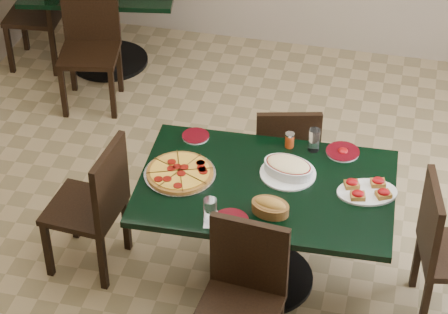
% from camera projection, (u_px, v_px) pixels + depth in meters
% --- Properties ---
extents(floor, '(5.50, 5.50, 0.00)m').
position_uv_depth(floor, '(241.00, 260.00, 5.49)').
color(floor, '#8D7851').
rests_on(floor, ground).
extents(main_table, '(1.47, 0.98, 0.75)m').
position_uv_depth(main_table, '(265.00, 209.00, 5.01)').
color(main_table, black).
rests_on(main_table, floor).
extents(back_table, '(1.33, 1.06, 0.75)m').
position_uv_depth(back_table, '(104.00, 7.00, 7.08)').
color(back_table, black).
rests_on(back_table, floor).
extents(chair_far, '(0.49, 0.49, 0.86)m').
position_uv_depth(chair_far, '(286.00, 154.00, 5.58)').
color(chair_far, black).
rests_on(chair_far, floor).
extents(chair_near, '(0.46, 0.46, 0.91)m').
position_uv_depth(chair_near, '(243.00, 292.00, 4.58)').
color(chair_near, black).
rests_on(chair_near, floor).
extents(chair_right, '(0.50, 0.50, 0.91)m').
position_uv_depth(chair_right, '(446.00, 245.00, 4.86)').
color(chair_right, black).
rests_on(chair_right, floor).
extents(chair_left, '(0.46, 0.46, 0.91)m').
position_uv_depth(chair_left, '(96.00, 202.00, 5.16)').
color(chair_left, black).
rests_on(chair_left, floor).
extents(back_chair_near, '(0.51, 0.51, 0.94)m').
position_uv_depth(back_chair_near, '(90.00, 40.00, 6.65)').
color(back_chair_near, black).
rests_on(back_chair_near, floor).
extents(back_chair_left, '(0.47, 0.47, 0.93)m').
position_uv_depth(back_chair_left, '(44.00, 7.00, 7.07)').
color(back_chair_left, black).
rests_on(back_chair_left, floor).
extents(pepperoni_pizza, '(0.41, 0.41, 0.04)m').
position_uv_depth(pepperoni_pizza, '(180.00, 173.00, 4.96)').
color(pepperoni_pizza, silver).
rests_on(pepperoni_pizza, main_table).
extents(lasagna_casserole, '(0.33, 0.32, 0.09)m').
position_uv_depth(lasagna_casserole, '(288.00, 168.00, 4.95)').
color(lasagna_casserole, silver).
rests_on(lasagna_casserole, main_table).
extents(bread_basket, '(0.23, 0.18, 0.09)m').
position_uv_depth(bread_basket, '(270.00, 207.00, 4.69)').
color(bread_basket, brown).
rests_on(bread_basket, main_table).
extents(bruschetta_platter, '(0.39, 0.32, 0.05)m').
position_uv_depth(bruschetta_platter, '(367.00, 190.00, 4.83)').
color(bruschetta_platter, silver).
rests_on(bruschetta_platter, main_table).
extents(side_plate_near, '(0.20, 0.20, 0.02)m').
position_uv_depth(side_plate_near, '(231.00, 221.00, 4.65)').
color(side_plate_near, silver).
rests_on(side_plate_near, main_table).
extents(side_plate_far_r, '(0.20, 0.20, 0.03)m').
position_uv_depth(side_plate_far_r, '(343.00, 152.00, 5.13)').
color(side_plate_far_r, silver).
rests_on(side_plate_far_r, main_table).
extents(side_plate_far_l, '(0.17, 0.17, 0.02)m').
position_uv_depth(side_plate_far_l, '(196.00, 136.00, 5.26)').
color(side_plate_far_l, silver).
rests_on(side_plate_far_l, main_table).
extents(napkin_setting, '(0.16, 0.16, 0.01)m').
position_uv_depth(napkin_setting, '(218.00, 220.00, 4.66)').
color(napkin_setting, white).
rests_on(napkin_setting, main_table).
extents(water_glass_a, '(0.07, 0.07, 0.14)m').
position_uv_depth(water_glass_a, '(314.00, 140.00, 5.12)').
color(water_glass_a, white).
rests_on(water_glass_a, main_table).
extents(water_glass_b, '(0.07, 0.07, 0.15)m').
position_uv_depth(water_glass_b, '(210.00, 211.00, 4.61)').
color(water_glass_b, white).
rests_on(water_glass_b, main_table).
extents(pepper_shaker, '(0.06, 0.06, 0.09)m').
position_uv_depth(pepper_shaker, '(290.00, 140.00, 5.16)').
color(pepper_shaker, '#AD4412').
rests_on(pepper_shaker, main_table).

